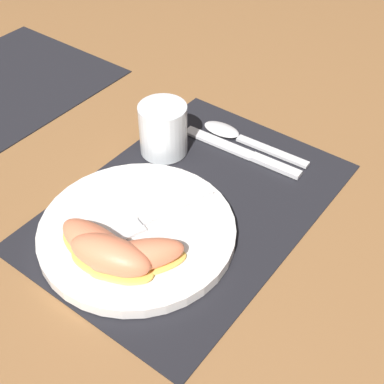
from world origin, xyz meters
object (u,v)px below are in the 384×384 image
(plate, at_px, (137,231))
(citrus_wedge_0, at_px, (100,248))
(fork, at_px, (147,222))
(spoon, at_px, (235,135))
(knife, at_px, (244,153))
(juice_glass, at_px, (163,132))
(citrus_wedge_2, at_px, (138,257))
(citrus_wedge_1, at_px, (113,258))

(plate, xyz_separation_m, citrus_wedge_0, (-0.06, 0.00, 0.02))
(fork, bearing_deg, spoon, 5.13)
(knife, xyz_separation_m, citrus_wedge_0, (-0.30, 0.02, 0.03))
(citrus_wedge_0, bearing_deg, juice_glass, 20.49)
(fork, height_order, citrus_wedge_0, citrus_wedge_0)
(juice_glass, relative_size, citrus_wedge_2, 0.66)
(spoon, xyz_separation_m, citrus_wedge_1, (-0.33, -0.04, 0.03))
(knife, relative_size, citrus_wedge_2, 1.68)
(citrus_wedge_1, bearing_deg, citrus_wedge_0, 83.19)
(fork, distance_m, citrus_wedge_0, 0.08)
(spoon, bearing_deg, fork, -174.87)
(plate, relative_size, juice_glass, 3.22)
(spoon, xyz_separation_m, citrus_wedge_0, (-0.32, -0.01, 0.03))
(fork, bearing_deg, juice_glass, 31.92)
(knife, distance_m, citrus_wedge_2, 0.28)
(knife, height_order, spoon, spoon)
(plate, height_order, citrus_wedge_1, citrus_wedge_1)
(fork, distance_m, citrus_wedge_2, 0.07)
(juice_glass, bearing_deg, spoon, -36.92)
(plate, relative_size, knife, 1.27)
(knife, xyz_separation_m, spoon, (0.03, 0.04, 0.00))
(spoon, relative_size, citrus_wedge_0, 1.38)
(plate, height_order, knife, plate)
(plate, bearing_deg, fork, -21.54)
(plate, xyz_separation_m, fork, (0.01, -0.01, 0.01))
(plate, distance_m, fork, 0.02)
(plate, xyz_separation_m, citrus_wedge_2, (-0.05, -0.04, 0.02))
(citrus_wedge_0, distance_m, citrus_wedge_1, 0.03)
(spoon, height_order, citrus_wedge_1, citrus_wedge_1)
(spoon, distance_m, citrus_wedge_0, 0.33)
(citrus_wedge_0, bearing_deg, knife, -4.21)
(knife, relative_size, citrus_wedge_0, 1.51)
(citrus_wedge_0, bearing_deg, spoon, 2.46)
(juice_glass, xyz_separation_m, fork, (-0.15, -0.09, -0.02))
(citrus_wedge_1, bearing_deg, juice_glass, 25.49)
(knife, relative_size, spoon, 1.09)
(juice_glass, relative_size, knife, 0.40)
(spoon, xyz_separation_m, fork, (-0.25, -0.02, 0.01))
(spoon, xyz_separation_m, citrus_wedge_2, (-0.31, -0.06, 0.03))
(citrus_wedge_2, bearing_deg, knife, 5.16)
(citrus_wedge_1, bearing_deg, knife, 0.62)
(spoon, height_order, citrus_wedge_2, citrus_wedge_2)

